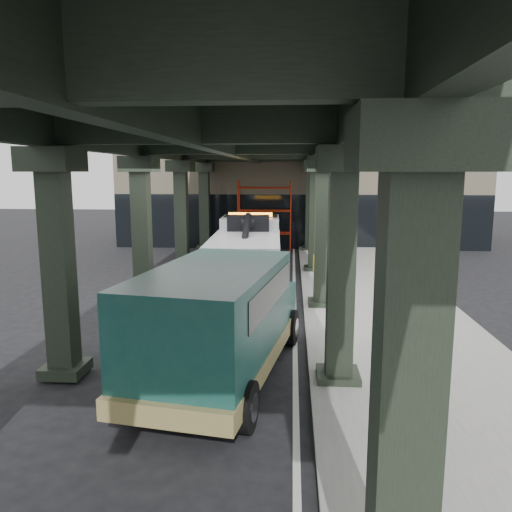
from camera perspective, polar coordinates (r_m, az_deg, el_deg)
The scene contains 8 objects.
ground at distance 14.95m, azimuth -2.14°, elevation -7.93°, with size 90.00×90.00×0.00m, color black.
sidewalk at distance 17.01m, azimuth 13.95°, elevation -5.77°, with size 5.00×40.00×0.15m, color gray.
lane_stripe at distance 16.78m, azimuth 4.42°, elevation -5.97°, with size 0.12×38.00×0.01m, color silver.
viaduct at distance 16.31m, azimuth -2.91°, elevation 12.96°, with size 7.40×32.00×6.40m.
building at distance 34.17m, azimuth 4.91°, elevation 8.73°, with size 22.00×10.00×8.00m, color #C6B793.
scaffolding at distance 28.95m, azimuth 1.01°, elevation 4.86°, with size 3.08×0.88×4.00m.
tow_truck at distance 19.88m, azimuth -0.93°, elevation 0.67°, with size 2.88×8.94×2.90m.
towed_van at distance 10.82m, azimuth -4.18°, elevation -7.19°, with size 3.41×6.62×2.56m.
Camera 1 is at (1.58, -14.16, 4.50)m, focal length 35.00 mm.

